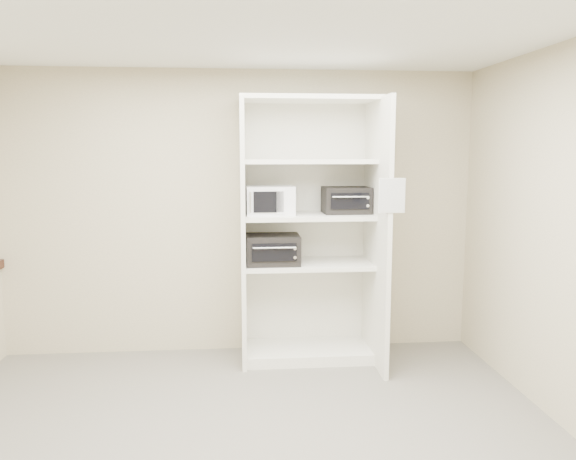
{
  "coord_description": "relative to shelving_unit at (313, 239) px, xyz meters",
  "views": [
    {
      "loc": [
        -0.02,
        -3.38,
        1.94
      ],
      "look_at": [
        0.41,
        1.39,
        1.27
      ],
      "focal_mm": 35.0,
      "sensor_mm": 36.0,
      "label": 1
    }
  ],
  "objects": [
    {
      "name": "floor",
      "position": [
        -0.67,
        -1.7,
        -1.13
      ],
      "size": [
        4.5,
        4.0,
        0.01
      ],
      "primitive_type": "cube",
      "color": "slate",
      "rests_on": "ground"
    },
    {
      "name": "ceiling",
      "position": [
        -0.67,
        -1.7,
        1.57
      ],
      "size": [
        4.5,
        4.0,
        0.01
      ],
      "primitive_type": "cube",
      "color": "white"
    },
    {
      "name": "wall_back",
      "position": [
        -0.67,
        0.3,
        0.22
      ],
      "size": [
        4.5,
        0.02,
        2.7
      ],
      "primitive_type": "cube",
      "color": "beige",
      "rests_on": "ground"
    },
    {
      "name": "wall_front",
      "position": [
        -0.67,
        -3.7,
        0.22
      ],
      "size": [
        4.5,
        0.02,
        2.7
      ],
      "primitive_type": "cube",
      "color": "beige",
      "rests_on": "ground"
    },
    {
      "name": "shelving_unit",
      "position": [
        0.0,
        0.0,
        0.0
      ],
      "size": [
        1.24,
        0.92,
        2.42
      ],
      "color": "white",
      "rests_on": "floor"
    },
    {
      "name": "microwave",
      "position": [
        -0.4,
        -0.02,
        0.37
      ],
      "size": [
        0.44,
        0.34,
        0.26
      ],
      "primitive_type": "cube",
      "rotation": [
        0.0,
        0.0,
        0.02
      ],
      "color": "white",
      "rests_on": "shelving_unit"
    },
    {
      "name": "toaster_oven_upper",
      "position": [
        0.31,
        0.02,
        0.36
      ],
      "size": [
        0.43,
        0.33,
        0.24
      ],
      "primitive_type": "cube",
      "rotation": [
        0.0,
        0.0,
        0.02
      ],
      "color": "black",
      "rests_on": "shelving_unit"
    },
    {
      "name": "toaster_oven_lower",
      "position": [
        -0.38,
        -0.06,
        -0.08
      ],
      "size": [
        0.48,
        0.36,
        0.27
      ],
      "primitive_type": "cube",
      "rotation": [
        0.0,
        0.0,
        0.0
      ],
      "color": "black",
      "rests_on": "shelving_unit"
    },
    {
      "name": "paper_sign",
      "position": [
        0.56,
        -0.63,
        0.45
      ],
      "size": [
        0.22,
        0.02,
        0.28
      ],
      "primitive_type": "cube",
      "rotation": [
        0.0,
        0.0,
        0.05
      ],
      "color": "white",
      "rests_on": "shelving_unit"
    }
  ]
}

